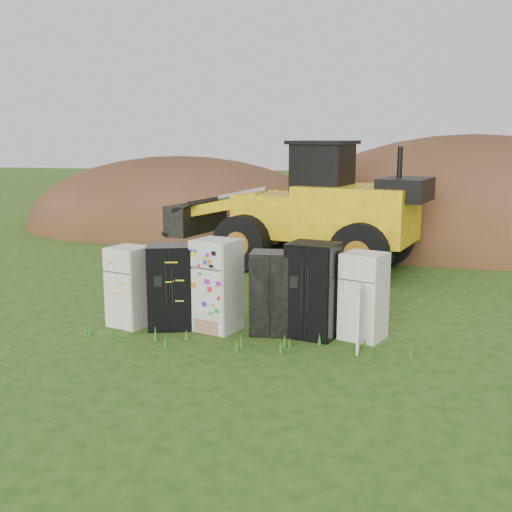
{
  "coord_description": "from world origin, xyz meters",
  "views": [
    {
      "loc": [
        2.55,
        -12.21,
        3.92
      ],
      "look_at": [
        -0.21,
        2.0,
        1.19
      ],
      "focal_mm": 45.0,
      "sensor_mm": 36.0,
      "label": 1
    }
  ],
  "objects_px": {
    "fridge_leftmost": "(130,287)",
    "fridge_sticker": "(217,285)",
    "fridge_black_right": "(313,290)",
    "wheel_loader": "(292,204)",
    "fridge_open_door": "(364,296)",
    "fridge_dark_mid": "(272,293)",
    "fridge_black_side": "(170,287)"
  },
  "relations": [
    {
      "from": "fridge_sticker",
      "to": "fridge_black_right",
      "type": "xyz_separation_m",
      "value": [
        1.95,
        -0.05,
        0.0
      ]
    },
    {
      "from": "fridge_leftmost",
      "to": "fridge_black_right",
      "type": "relative_size",
      "value": 0.89
    },
    {
      "from": "fridge_dark_mid",
      "to": "wheel_loader",
      "type": "distance_m",
      "value": 6.83
    },
    {
      "from": "fridge_black_right",
      "to": "wheel_loader",
      "type": "bearing_deg",
      "value": 116.33
    },
    {
      "from": "fridge_black_right",
      "to": "wheel_loader",
      "type": "relative_size",
      "value": 0.24
    },
    {
      "from": "fridge_leftmost",
      "to": "fridge_dark_mid",
      "type": "bearing_deg",
      "value": 20.32
    },
    {
      "from": "fridge_leftmost",
      "to": "wheel_loader",
      "type": "bearing_deg",
      "value": 89.54
    },
    {
      "from": "fridge_leftmost",
      "to": "fridge_open_door",
      "type": "xyz_separation_m",
      "value": [
        4.79,
        0.04,
        0.02
      ]
    },
    {
      "from": "fridge_black_side",
      "to": "fridge_dark_mid",
      "type": "height_order",
      "value": "fridge_black_side"
    },
    {
      "from": "fridge_open_door",
      "to": "fridge_sticker",
      "type": "bearing_deg",
      "value": -157.33
    },
    {
      "from": "fridge_leftmost",
      "to": "fridge_sticker",
      "type": "distance_m",
      "value": 1.86
    },
    {
      "from": "fridge_sticker",
      "to": "fridge_open_door",
      "type": "height_order",
      "value": "fridge_sticker"
    },
    {
      "from": "fridge_leftmost",
      "to": "fridge_open_door",
      "type": "distance_m",
      "value": 4.79
    },
    {
      "from": "fridge_leftmost",
      "to": "fridge_dark_mid",
      "type": "distance_m",
      "value": 3.0
    },
    {
      "from": "fridge_sticker",
      "to": "fridge_dark_mid",
      "type": "distance_m",
      "value": 1.14
    },
    {
      "from": "fridge_leftmost",
      "to": "fridge_black_side",
      "type": "distance_m",
      "value": 0.88
    },
    {
      "from": "fridge_dark_mid",
      "to": "fridge_black_right",
      "type": "relative_size",
      "value": 0.89
    },
    {
      "from": "wheel_loader",
      "to": "fridge_dark_mid",
      "type": "bearing_deg",
      "value": -70.03
    },
    {
      "from": "fridge_sticker",
      "to": "fridge_dark_mid",
      "type": "bearing_deg",
      "value": 18.77
    },
    {
      "from": "fridge_black_side",
      "to": "fridge_dark_mid",
      "type": "bearing_deg",
      "value": -16.17
    },
    {
      "from": "fridge_sticker",
      "to": "fridge_black_right",
      "type": "relative_size",
      "value": 1.0
    },
    {
      "from": "fridge_dark_mid",
      "to": "fridge_black_right",
      "type": "bearing_deg",
      "value": -5.8
    },
    {
      "from": "fridge_leftmost",
      "to": "fridge_black_right",
      "type": "distance_m",
      "value": 3.81
    },
    {
      "from": "fridge_black_side",
      "to": "fridge_open_door",
      "type": "relative_size",
      "value": 1.02
    },
    {
      "from": "fridge_open_door",
      "to": "fridge_black_right",
      "type": "bearing_deg",
      "value": -154.8
    },
    {
      "from": "fridge_black_right",
      "to": "wheel_loader",
      "type": "distance_m",
      "value": 6.97
    },
    {
      "from": "fridge_sticker",
      "to": "wheel_loader",
      "type": "height_order",
      "value": "wheel_loader"
    },
    {
      "from": "fridge_sticker",
      "to": "fridge_black_right",
      "type": "bearing_deg",
      "value": 17.75
    },
    {
      "from": "fridge_black_side",
      "to": "fridge_sticker",
      "type": "distance_m",
      "value": 0.99
    },
    {
      "from": "fridge_black_side",
      "to": "fridge_black_right",
      "type": "distance_m",
      "value": 2.94
    },
    {
      "from": "fridge_dark_mid",
      "to": "wheel_loader",
      "type": "bearing_deg",
      "value": 91.59
    },
    {
      "from": "fridge_leftmost",
      "to": "fridge_sticker",
      "type": "height_order",
      "value": "fridge_sticker"
    }
  ]
}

